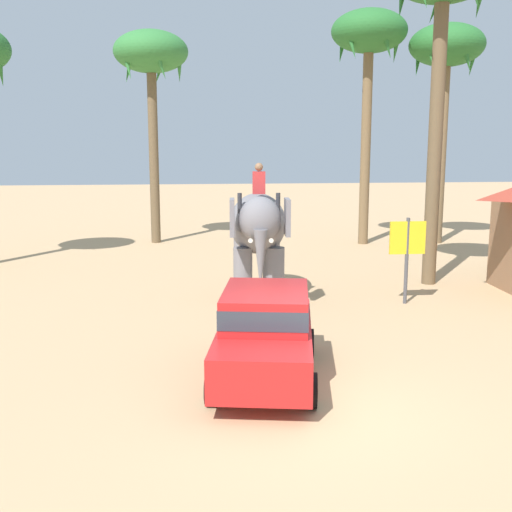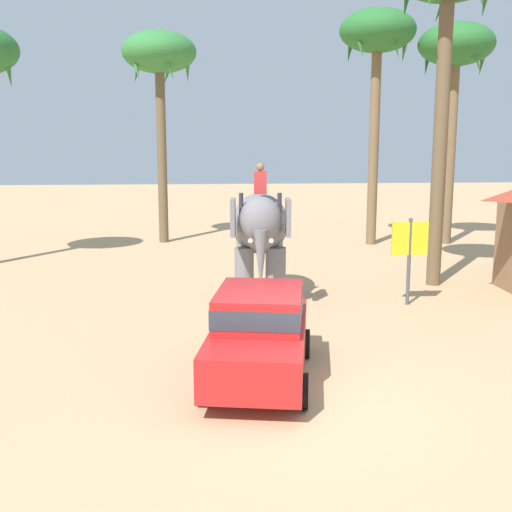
# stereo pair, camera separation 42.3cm
# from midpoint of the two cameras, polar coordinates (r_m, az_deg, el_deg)

# --- Properties ---
(ground_plane) EXTENTS (120.00, 120.00, 0.00)m
(ground_plane) POSITION_cam_midpoint_polar(r_m,az_deg,el_deg) (11.00, 5.18, -13.37)
(ground_plane) COLOR tan
(car_sedan_foreground) EXTENTS (2.41, 4.34, 1.70)m
(car_sedan_foreground) POSITION_cam_midpoint_polar(r_m,az_deg,el_deg) (11.84, 1.34, -6.80)
(car_sedan_foreground) COLOR red
(car_sedan_foreground) RESTS_ON ground
(elephant_with_mahout) EXTENTS (1.87, 3.94, 3.88)m
(elephant_with_mahout) POSITION_cam_midpoint_polar(r_m,az_deg,el_deg) (17.69, 1.06, 2.38)
(elephant_with_mahout) COLOR slate
(elephant_with_mahout) RESTS_ON ground
(palm_tree_left_of_road) EXTENTS (3.20, 3.20, 9.44)m
(palm_tree_left_of_road) POSITION_cam_midpoint_polar(r_m,az_deg,el_deg) (29.23, 18.12, 17.19)
(palm_tree_left_of_road) COLOR brown
(palm_tree_left_of_road) RESTS_ON ground
(palm_tree_far_back) EXTENTS (3.20, 3.20, 9.96)m
(palm_tree_far_back) POSITION_cam_midpoint_polar(r_m,az_deg,el_deg) (28.34, 11.41, 18.69)
(palm_tree_far_back) COLOR brown
(palm_tree_far_back) RESTS_ON ground
(palm_tree_leaning_seaward) EXTENTS (3.20, 3.20, 9.18)m
(palm_tree_leaning_seaward) POSITION_cam_midpoint_polar(r_m,az_deg,el_deg) (28.59, -8.33, 17.26)
(palm_tree_leaning_seaward) COLOR brown
(palm_tree_leaning_seaward) RESTS_ON ground
(signboard_yellow) EXTENTS (1.00, 0.10, 2.40)m
(signboard_yellow) POSITION_cam_midpoint_polar(r_m,az_deg,el_deg) (17.63, 14.46, 1.04)
(signboard_yellow) COLOR #4C4C51
(signboard_yellow) RESTS_ON ground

